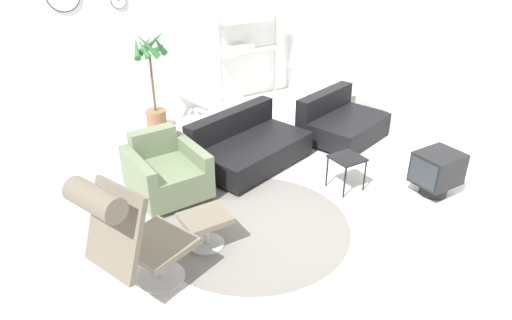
# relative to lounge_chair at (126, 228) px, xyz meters

# --- Properties ---
(ground_plane) EXTENTS (12.00, 12.00, 0.00)m
(ground_plane) POSITION_rel_lounge_chair_xyz_m (1.44, 0.72, -0.73)
(ground_plane) COLOR silver
(wall_back) EXTENTS (12.00, 0.09, 2.80)m
(wall_back) POSITION_rel_lounge_chair_xyz_m (1.44, 4.01, 0.68)
(wall_back) COLOR white
(wall_back) RESTS_ON ground_plane
(wall_right) EXTENTS (0.06, 12.00, 2.80)m
(wall_right) POSITION_rel_lounge_chair_xyz_m (4.46, 0.72, 0.67)
(wall_right) COLOR white
(wall_right) RESTS_ON ground_plane
(round_rug) EXTENTS (2.12, 2.12, 0.01)m
(round_rug) POSITION_rel_lounge_chair_xyz_m (1.41, 0.35, -0.72)
(round_rug) COLOR slate
(round_rug) RESTS_ON ground_plane
(lounge_chair) EXTENTS (1.02, 0.83, 1.22)m
(lounge_chair) POSITION_rel_lounge_chair_xyz_m (0.00, 0.00, 0.00)
(lounge_chair) COLOR #BCBCC1
(lounge_chair) RESTS_ON ground_plane
(ottoman) EXTENTS (0.47, 0.40, 0.36)m
(ottoman) POSITION_rel_lounge_chair_xyz_m (0.85, 0.32, -0.47)
(ottoman) COLOR #BCBCC1
(ottoman) RESTS_ON ground_plane
(armchair_red) EXTENTS (0.84, 0.92, 0.73)m
(armchair_red) POSITION_rel_lounge_chair_xyz_m (0.89, 1.46, -0.45)
(armchair_red) COLOR silver
(armchair_red) RESTS_ON ground_plane
(couch_low) EXTENTS (1.73, 1.34, 0.67)m
(couch_low) POSITION_rel_lounge_chair_xyz_m (2.12, 1.64, -0.49)
(couch_low) COLOR black
(couch_low) RESTS_ON ground_plane
(couch_second) EXTENTS (1.44, 1.25, 0.67)m
(couch_second) POSITION_rel_lounge_chair_xyz_m (3.73, 1.60, -0.49)
(couch_second) COLOR black
(couch_second) RESTS_ON ground_plane
(side_table) EXTENTS (0.36, 0.36, 0.43)m
(side_table) POSITION_rel_lounge_chair_xyz_m (2.80, 0.43, -0.36)
(side_table) COLOR black
(side_table) RESTS_ON ground_plane
(crt_television) EXTENTS (0.52, 0.43, 0.54)m
(crt_television) POSITION_rel_lounge_chair_xyz_m (3.62, -0.23, -0.42)
(crt_television) COLOR black
(crt_television) RESTS_ON ground_plane
(potted_plant) EXTENTS (0.57, 0.60, 1.54)m
(potted_plant) POSITION_rel_lounge_chair_xyz_m (1.51, 3.42, -0.03)
(potted_plant) COLOR brown
(potted_plant) RESTS_ON ground_plane
(shelf_unit) EXTENTS (1.30, 0.28, 1.76)m
(shelf_unit) POSITION_rel_lounge_chair_xyz_m (3.53, 3.80, 0.50)
(shelf_unit) COLOR #BCBCC1
(shelf_unit) RESTS_ON ground_plane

